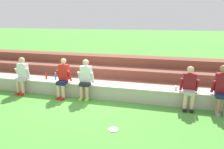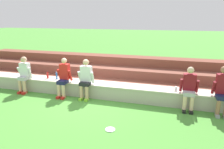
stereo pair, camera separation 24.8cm
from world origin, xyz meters
TOP-DOWN VIEW (x-y plane):
  - ground_plane at (0.00, 0.00)m, footprint 80.00×80.00m
  - stone_seating_wall at (0.00, 0.29)m, footprint 9.85×0.62m
  - brick_bleachers at (0.00, 1.99)m, footprint 11.98×2.08m
  - person_far_left at (-2.55, -0.04)m, footprint 0.53×0.51m
  - person_left_of_center at (-0.94, -0.00)m, footprint 0.51×0.59m
  - person_center at (-0.11, 0.00)m, footprint 0.56×0.50m
  - person_right_of_center at (3.21, 0.02)m, footprint 0.54×0.55m
  - person_far_right at (4.10, -0.02)m, footprint 0.54×0.57m
  - water_bottle_near_left at (-1.41, 0.30)m, footprint 0.06×0.06m
  - water_bottle_mid_left at (-1.78, 0.29)m, footprint 0.07×0.07m
  - plastic_cup_left_end at (2.84, 0.25)m, footprint 0.08×0.08m
  - frisbee at (1.28, -1.76)m, footprint 0.25×0.25m

SIDE VIEW (x-z plane):
  - ground_plane at x=0.00m, z-range 0.00..0.00m
  - frisbee at x=1.28m, z-range 0.00..0.02m
  - stone_seating_wall at x=0.00m, z-range 0.02..0.51m
  - brick_bleachers at x=0.00m, z-range -0.12..0.96m
  - plastic_cup_left_end at x=2.84m, z-range 0.50..0.62m
  - water_bottle_near_left at x=-1.41m, z-range 0.49..0.77m
  - water_bottle_mid_left at x=-1.78m, z-range 0.49..0.77m
  - person_right_of_center at x=3.21m, z-range 0.04..1.36m
  - person_left_of_center at x=-0.94m, z-range 0.03..1.39m
  - person_far_left at x=-2.55m, z-range 0.05..1.38m
  - person_center at x=-0.11m, z-range 0.05..1.42m
  - person_far_right at x=4.10m, z-range 0.05..1.46m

